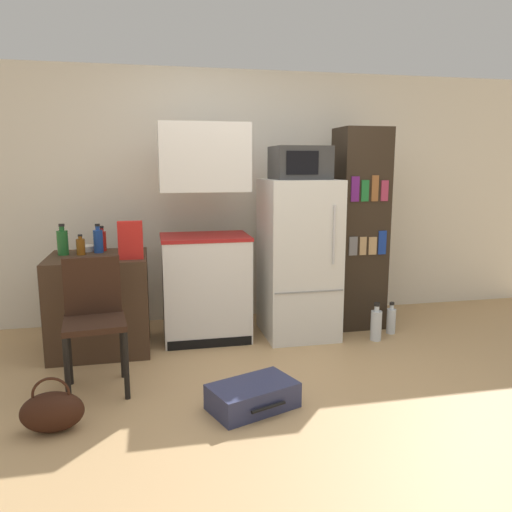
% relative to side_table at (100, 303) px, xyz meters
% --- Properties ---
extents(ground_plane, '(24.00, 24.00, 0.00)m').
position_rel_side_table_xyz_m(ground_plane, '(1.26, -1.25, -0.40)').
color(ground_plane, tan).
extents(wall_back, '(6.40, 0.10, 2.43)m').
position_rel_side_table_xyz_m(wall_back, '(1.46, 0.75, 0.82)').
color(wall_back, silver).
rests_on(wall_back, ground_plane).
extents(side_table, '(0.79, 0.71, 0.80)m').
position_rel_side_table_xyz_m(side_table, '(0.00, 0.00, 0.00)').
color(side_table, '#422D1E').
rests_on(side_table, ground_plane).
extents(kitchen_hutch, '(0.76, 0.54, 1.87)m').
position_rel_side_table_xyz_m(kitchen_hutch, '(0.89, 0.09, 0.45)').
color(kitchen_hutch, white).
rests_on(kitchen_hutch, ground_plane).
extents(refrigerator, '(0.63, 0.68, 1.41)m').
position_rel_side_table_xyz_m(refrigerator, '(1.72, 0.02, 0.30)').
color(refrigerator, silver).
rests_on(refrigerator, ground_plane).
extents(microwave, '(0.47, 0.44, 0.28)m').
position_rel_side_table_xyz_m(microwave, '(1.72, 0.02, 1.15)').
color(microwave, '#333333').
rests_on(microwave, refrigerator).
extents(bookshelf, '(0.45, 0.41, 1.86)m').
position_rel_side_table_xyz_m(bookshelf, '(2.36, 0.16, 0.53)').
color(bookshelf, '#2D2319').
rests_on(bookshelf, ground_plane).
extents(bottle_ketchup_red, '(0.07, 0.07, 0.22)m').
position_rel_side_table_xyz_m(bottle_ketchup_red, '(0.02, 0.24, 0.49)').
color(bottle_ketchup_red, '#AD1914').
rests_on(bottle_ketchup_red, side_table).
extents(bottle_amber_beer, '(0.07, 0.07, 0.17)m').
position_rel_side_table_xyz_m(bottle_amber_beer, '(-0.13, 0.07, 0.47)').
color(bottle_amber_beer, brown).
rests_on(bottle_amber_beer, side_table).
extents(bottle_blue_soda, '(0.08, 0.08, 0.25)m').
position_rel_side_table_xyz_m(bottle_blue_soda, '(-0.00, 0.15, 0.50)').
color(bottle_blue_soda, '#1E47A3').
rests_on(bottle_blue_soda, side_table).
extents(bottle_green_tall, '(0.09, 0.09, 0.26)m').
position_rel_side_table_xyz_m(bottle_green_tall, '(-0.28, 0.09, 0.51)').
color(bottle_green_tall, '#1E6028').
rests_on(bottle_green_tall, side_table).
extents(bowl, '(0.16, 0.16, 0.05)m').
position_rel_side_table_xyz_m(bowl, '(-0.11, 0.26, 0.42)').
color(bowl, silver).
rests_on(bowl, side_table).
extents(cereal_box, '(0.19, 0.07, 0.30)m').
position_rel_side_table_xyz_m(cereal_box, '(0.28, -0.21, 0.55)').
color(cereal_box, red).
rests_on(cereal_box, side_table).
extents(chair, '(0.44, 0.45, 0.91)m').
position_rel_side_table_xyz_m(chair, '(0.03, -0.75, 0.15)').
color(chair, black).
rests_on(chair, ground_plane).
extents(suitcase_large_flat, '(0.62, 0.49, 0.16)m').
position_rel_side_table_xyz_m(suitcase_large_flat, '(1.03, -1.30, -0.32)').
color(suitcase_large_flat, navy).
rests_on(suitcase_large_flat, ground_plane).
extents(handbag, '(0.36, 0.20, 0.33)m').
position_rel_side_table_xyz_m(handbag, '(-0.16, -1.33, -0.28)').
color(handbag, '#33190F').
rests_on(handbag, ground_plane).
extents(water_bottle_front, '(0.08, 0.08, 0.30)m').
position_rel_side_table_xyz_m(water_bottle_front, '(2.57, -0.15, -0.28)').
color(water_bottle_front, silver).
rests_on(water_bottle_front, ground_plane).
extents(water_bottle_middle, '(0.10, 0.10, 0.34)m').
position_rel_side_table_xyz_m(water_bottle_middle, '(2.35, -0.29, -0.26)').
color(water_bottle_middle, silver).
rests_on(water_bottle_middle, ground_plane).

